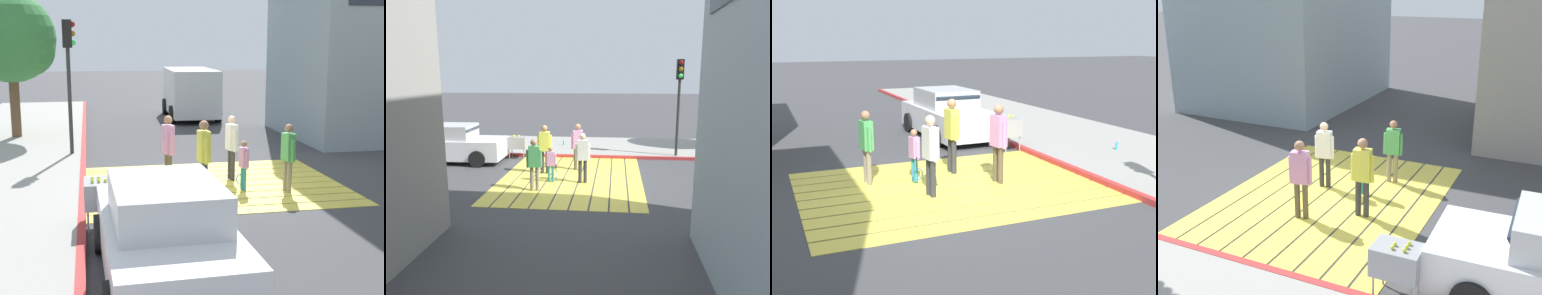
{
  "view_description": "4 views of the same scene",
  "coord_description": "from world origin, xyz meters",
  "views": [
    {
      "loc": [
        -3.04,
        -12.75,
        3.5
      ],
      "look_at": [
        -0.35,
        1.01,
        0.79
      ],
      "focal_mm": 49.88,
      "sensor_mm": 36.0,
      "label": 1
    },
    {
      "loc": [
        12.5,
        1.52,
        3.6
      ],
      "look_at": [
        0.39,
        0.26,
        1.18
      ],
      "focal_mm": 34.35,
      "sensor_mm": 36.0,
      "label": 2
    },
    {
      "loc": [
        3.75,
        9.58,
        3.22
      ],
      "look_at": [
        -0.54,
        -0.46,
        0.75
      ],
      "focal_mm": 45.66,
      "sensor_mm": 36.0,
      "label": 3
    },
    {
      "loc": [
        -9.31,
        -4.92,
        4.95
      ],
      "look_at": [
        0.47,
        -0.31,
        1.2
      ],
      "focal_mm": 45.21,
      "sensor_mm": 36.0,
      "label": 4
    }
  ],
  "objects": [
    {
      "name": "pedestrian_child_with_racket",
      "position": [
        0.6,
        -0.63,
        0.69
      ],
      "size": [
        0.28,
        0.4,
        1.23
      ],
      "color": "teal",
      "rests_on": "ground"
    },
    {
      "name": "pedestrian_teen_behind",
      "position": [
        -0.48,
        -1.06,
        1.05
      ],
      "size": [
        0.26,
        0.53,
        1.81
      ],
      "color": "#333338",
      "rests_on": "ground"
    },
    {
      "name": "pedestrian_adult_lead",
      "position": [
        0.59,
        0.44,
        0.99
      ],
      "size": [
        0.27,
        0.49,
        1.7
      ],
      "color": "#333338",
      "rests_on": "ground"
    },
    {
      "name": "ground_plane",
      "position": [
        0.0,
        0.0,
        0.0
      ],
      "size": [
        120.0,
        120.0,
        0.0
      ],
      "primitive_type": "plane",
      "color": "#424244"
    },
    {
      "name": "crosswalk_stripes",
      "position": [
        0.0,
        0.0,
        0.01
      ],
      "size": [
        6.4,
        4.9,
        0.01
      ],
      "color": "#EAD64C",
      "rests_on": "ground"
    },
    {
      "name": "sidewalk_west",
      "position": [
        -5.6,
        0.0,
        0.06
      ],
      "size": [
        4.8,
        40.0,
        0.12
      ],
      "primitive_type": "cube",
      "color": "#9E9B93",
      "rests_on": "ground"
    },
    {
      "name": "curb_painted",
      "position": [
        -3.25,
        0.0,
        0.07
      ],
      "size": [
        0.16,
        40.0,
        0.13
      ],
      "primitive_type": "cube",
      "color": "#BC3333",
      "rests_on": "ground"
    },
    {
      "name": "water_bottle",
      "position": [
        -5.5,
        -1.08,
        0.23
      ],
      "size": [
        0.07,
        0.07,
        0.22
      ],
      "primitive_type": "cylinder",
      "color": "#33A5BF",
      "rests_on": "sidewalk_west"
    },
    {
      "name": "tennis_ball_cart",
      "position": [
        -2.9,
        -2.74,
        0.7
      ],
      "size": [
        0.56,
        0.8,
        1.02
      ],
      "color": "#99999E",
      "rests_on": "ground"
    },
    {
      "name": "pedestrian_adult_trailing",
      "position": [
        1.59,
        -0.99,
        0.96
      ],
      "size": [
        0.27,
        0.48,
        1.66
      ],
      "color": "gray",
      "rests_on": "ground"
    },
    {
      "name": "car_parked_near_curb",
      "position": [
        -2.0,
        -5.29,
        0.73
      ],
      "size": [
        2.06,
        4.34,
        1.57
      ],
      "color": "white",
      "rests_on": "ground"
    },
    {
      "name": "street_tree",
      "position": [
        -5.59,
        7.68,
        3.63
      ],
      "size": [
        3.2,
        3.2,
        5.32
      ],
      "color": "brown",
      "rests_on": "ground"
    },
    {
      "name": "traffic_light_corner",
      "position": [
        -3.58,
        4.17,
        3.04
      ],
      "size": [
        0.39,
        0.28,
        4.24
      ],
      "color": "#2D2D2D",
      "rests_on": "ground"
    },
    {
      "name": "pedestrian_adult_side",
      "position": [
        -1.13,
        0.1,
        1.04
      ],
      "size": [
        0.29,
        0.51,
        1.79
      ],
      "color": "brown",
      "rests_on": "ground"
    }
  ]
}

